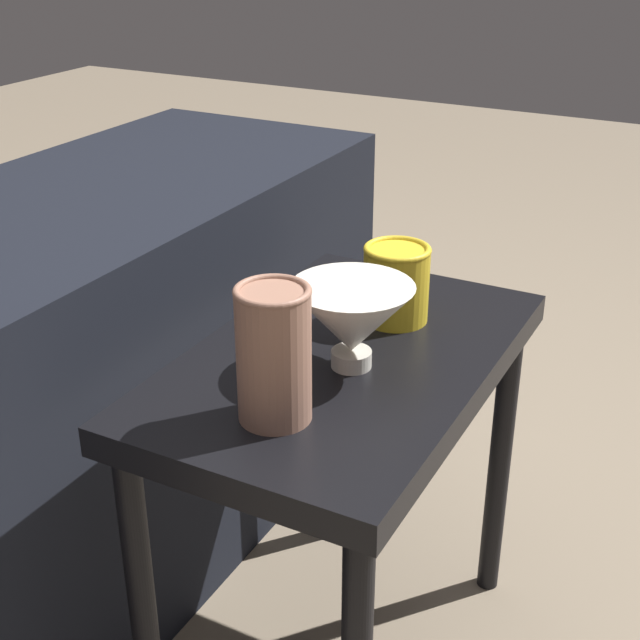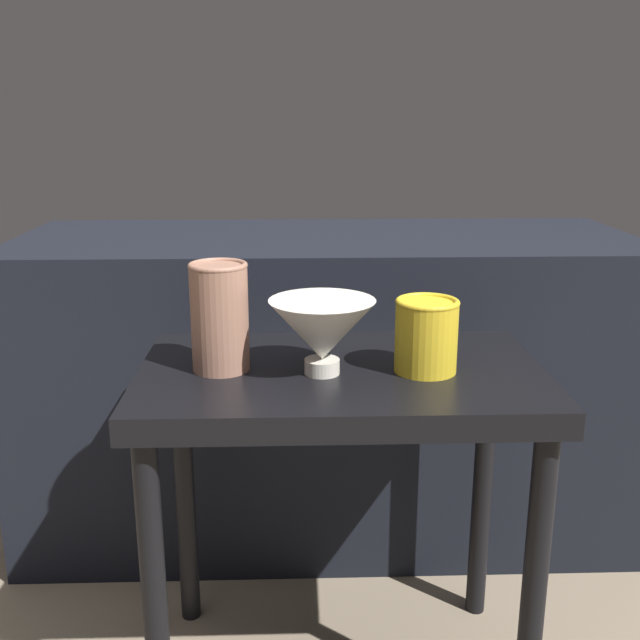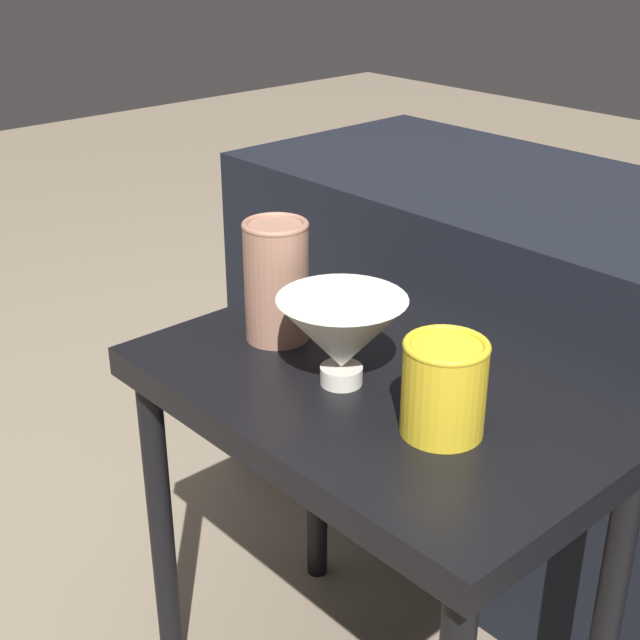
{
  "view_description": "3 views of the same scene",
  "coord_description": "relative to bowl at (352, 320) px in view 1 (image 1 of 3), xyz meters",
  "views": [
    {
      "loc": [
        -0.95,
        -0.46,
        1.11
      ],
      "look_at": [
        -0.07,
        0.0,
        0.63
      ],
      "focal_mm": 50.0,
      "sensor_mm": 36.0,
      "label": 1
    },
    {
      "loc": [
        -0.07,
        -1.09,
        0.94
      ],
      "look_at": [
        -0.03,
        -0.03,
        0.64
      ],
      "focal_mm": 42.0,
      "sensor_mm": 36.0,
      "label": 2
    },
    {
      "loc": [
        0.67,
        -0.69,
        1.09
      ],
      "look_at": [
        -0.06,
        -0.03,
        0.63
      ],
      "focal_mm": 50.0,
      "sensor_mm": 36.0,
      "label": 3
    }
  ],
  "objects": [
    {
      "name": "table",
      "position": [
        0.03,
        0.02,
        -0.15
      ],
      "size": [
        0.62,
        0.38,
        0.56
      ],
      "color": "black",
      "rests_on": "ground_plane"
    },
    {
      "name": "vase_textured_left",
      "position": [
        -0.15,
        0.03,
        0.02
      ],
      "size": [
        0.09,
        0.09,
        0.17
      ],
      "color": "#996B56",
      "rests_on": "table"
    },
    {
      "name": "couch_backdrop",
      "position": [
        0.03,
        0.54,
        -0.28
      ],
      "size": [
        1.33,
        0.5,
        0.68
      ],
      "color": "black",
      "rests_on": "ground_plane"
    },
    {
      "name": "vase_colorful_right",
      "position": [
        0.16,
        0.01,
        -0.01
      ],
      "size": [
        0.1,
        0.1,
        0.11
      ],
      "color": "gold",
      "rests_on": "table"
    },
    {
      "name": "bowl",
      "position": [
        0.0,
        0.0,
        0.0
      ],
      "size": [
        0.16,
        0.16,
        0.11
      ],
      "color": "silver",
      "rests_on": "table"
    }
  ]
}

